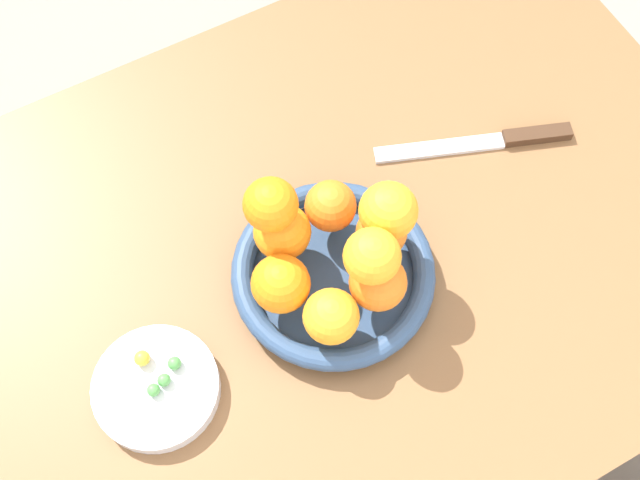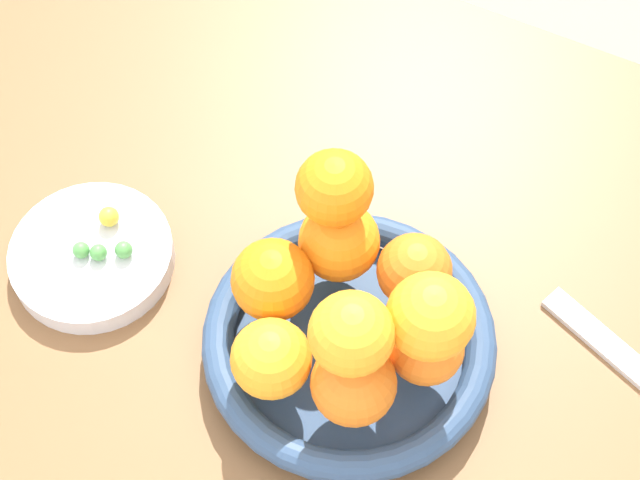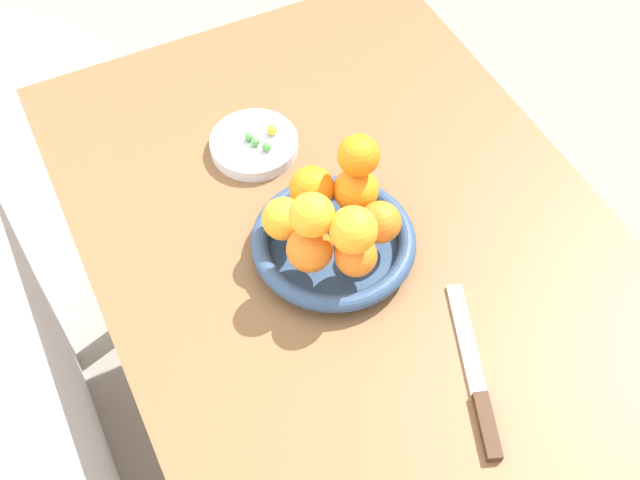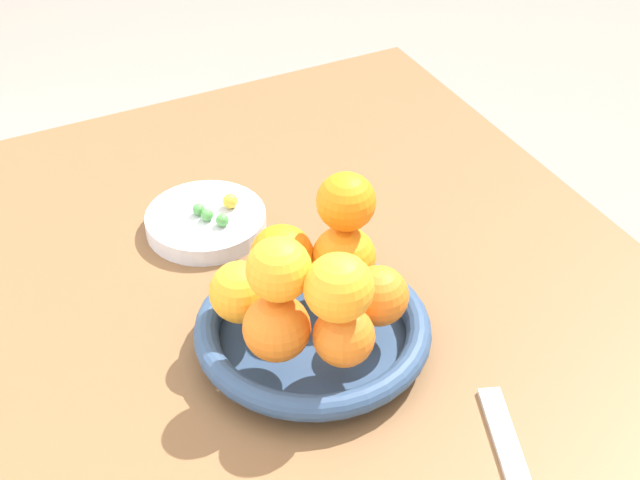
# 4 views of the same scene
# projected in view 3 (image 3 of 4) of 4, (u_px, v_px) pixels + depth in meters

# --- Properties ---
(ground_plane) EXTENTS (6.00, 6.00, 0.00)m
(ground_plane) POSITION_uv_depth(u_px,v_px,m) (345.00, 435.00, 1.80)
(ground_plane) COLOR gray
(dining_table) EXTENTS (1.10, 0.76, 0.74)m
(dining_table) POSITION_uv_depth(u_px,v_px,m) (355.00, 274.00, 1.27)
(dining_table) COLOR brown
(dining_table) RESTS_ON ground_plane
(fruit_bowl) EXTENTS (0.24, 0.24, 0.04)m
(fruit_bowl) POSITION_uv_depth(u_px,v_px,m) (332.00, 241.00, 1.17)
(fruit_bowl) COLOR navy
(fruit_bowl) RESTS_ON dining_table
(candy_dish) EXTENTS (0.14, 0.14, 0.02)m
(candy_dish) POSITION_uv_depth(u_px,v_px,m) (254.00, 145.00, 1.30)
(candy_dish) COLOR silver
(candy_dish) RESTS_ON dining_table
(orange_0) EXTENTS (0.07, 0.07, 0.07)m
(orange_0) POSITION_uv_depth(u_px,v_px,m) (356.00, 190.00, 1.16)
(orange_0) COLOR orange
(orange_0) RESTS_ON fruit_bowl
(orange_1) EXTENTS (0.07, 0.07, 0.07)m
(orange_1) POSITION_uv_depth(u_px,v_px,m) (312.00, 188.00, 1.16)
(orange_1) COLOR orange
(orange_1) RESTS_ON fruit_bowl
(orange_2) EXTENTS (0.06, 0.06, 0.06)m
(orange_2) POSITION_uv_depth(u_px,v_px,m) (284.00, 219.00, 1.13)
(orange_2) COLOR orange
(orange_2) RESTS_ON fruit_bowl
(orange_3) EXTENTS (0.07, 0.07, 0.07)m
(orange_3) POSITION_uv_depth(u_px,v_px,m) (310.00, 249.00, 1.10)
(orange_3) COLOR orange
(orange_3) RESTS_ON fruit_bowl
(orange_4) EXTENTS (0.06, 0.06, 0.06)m
(orange_4) POSITION_uv_depth(u_px,v_px,m) (356.00, 256.00, 1.10)
(orange_4) COLOR orange
(orange_4) RESTS_ON fruit_bowl
(orange_5) EXTENTS (0.06, 0.06, 0.06)m
(orange_5) POSITION_uv_depth(u_px,v_px,m) (380.00, 222.00, 1.13)
(orange_5) COLOR orange
(orange_5) RESTS_ON fruit_bowl
(orange_6) EXTENTS (0.06, 0.06, 0.06)m
(orange_6) POSITION_uv_depth(u_px,v_px,m) (312.00, 215.00, 1.05)
(orange_6) COLOR orange
(orange_6) RESTS_ON orange_3
(orange_7) EXTENTS (0.06, 0.06, 0.06)m
(orange_7) POSITION_uv_depth(u_px,v_px,m) (359.00, 155.00, 1.11)
(orange_7) COLOR orange
(orange_7) RESTS_ON orange_0
(orange_8) EXTENTS (0.06, 0.06, 0.06)m
(orange_8) POSITION_uv_depth(u_px,v_px,m) (353.00, 230.00, 1.04)
(orange_8) COLOR orange
(orange_8) RESTS_ON orange_4
(candy_ball_0) EXTENTS (0.01, 0.01, 0.01)m
(candy_ball_0) POSITION_uv_depth(u_px,v_px,m) (255.00, 142.00, 1.28)
(candy_ball_0) COLOR #4C9947
(candy_ball_0) RESTS_ON candy_dish
(candy_ball_1) EXTENTS (0.01, 0.01, 0.01)m
(candy_ball_1) POSITION_uv_depth(u_px,v_px,m) (249.00, 137.00, 1.28)
(candy_ball_1) COLOR #4C9947
(candy_ball_1) RESTS_ON candy_dish
(candy_ball_2) EXTENTS (0.02, 0.02, 0.02)m
(candy_ball_2) POSITION_uv_depth(u_px,v_px,m) (272.00, 130.00, 1.29)
(candy_ball_2) COLOR gold
(candy_ball_2) RESTS_ON candy_dish
(candy_ball_3) EXTENTS (0.02, 0.02, 0.02)m
(candy_ball_3) POSITION_uv_depth(u_px,v_px,m) (267.00, 147.00, 1.27)
(candy_ball_3) COLOR #4C9947
(candy_ball_3) RESTS_ON candy_dish
(knife) EXTENTS (0.25, 0.11, 0.01)m
(knife) POSITION_uv_depth(u_px,v_px,m) (477.00, 383.00, 1.06)
(knife) COLOR #3F2819
(knife) RESTS_ON dining_table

